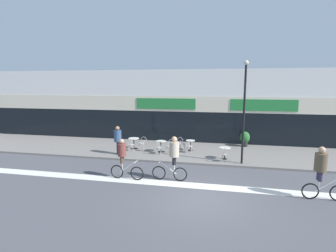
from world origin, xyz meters
name	(u,v)px	position (x,y,z in m)	size (l,w,h in m)	color
ground_plane	(201,199)	(0.00, 0.00, 0.00)	(120.00, 120.00, 0.00)	#4C4C51
sidewalk_slab	(210,153)	(0.00, 7.25, 0.06)	(40.00, 5.50, 0.12)	slate
storefront_facade	(213,106)	(0.00, 11.97, 2.87)	(40.00, 4.06, 5.77)	silver
bike_lane_stripe	(204,186)	(0.00, 1.38, 0.00)	(36.00, 0.70, 0.01)	silver
bistro_table_0	(134,141)	(-5.30, 6.98, 0.67)	(0.78, 0.78, 0.77)	black
bistro_table_1	(161,144)	(-3.25, 6.54, 0.66)	(0.69, 0.69, 0.76)	black
bistro_table_2	(190,143)	(-1.34, 7.30, 0.63)	(0.64, 0.64, 0.72)	black
bistro_table_3	(225,151)	(0.96, 5.68, 0.64)	(0.69, 0.69, 0.72)	black
cafe_chair_0_near	(131,144)	(-5.30, 6.35, 0.64)	(0.42, 0.59, 0.90)	#B7B2AD
cafe_chair_0_side	(142,142)	(-4.68, 6.98, 0.64)	(0.59, 0.43, 0.90)	#B7B2AD
cafe_chair_1_near	(159,147)	(-3.25, 5.92, 0.64)	(0.41, 0.58, 0.90)	#B7B2AD
cafe_chair_1_side	(170,145)	(-2.62, 6.53, 0.64)	(0.60, 0.45, 0.90)	#B7B2AD
cafe_chair_2_near	(189,145)	(-1.35, 6.68, 0.64)	(0.42, 0.59, 0.90)	#B7B2AD
cafe_chair_2_side	(181,143)	(-1.97, 7.31, 0.64)	(0.59, 0.43, 0.90)	#B7B2AD
cafe_chair_3_near	(225,153)	(0.95, 5.06, 0.64)	(0.45, 0.60, 0.90)	#B7B2AD
planter_pot	(245,138)	(2.42, 9.36, 0.72)	(0.71, 0.71, 1.10)	#232326
lamp_post	(244,106)	(1.92, 4.99, 3.44)	(0.26, 0.26, 5.81)	black
cyclist_0	(123,157)	(-3.96, 1.54, 1.14)	(1.74, 0.48, 2.02)	black
cyclist_1	(173,155)	(-1.52, 1.82, 1.30)	(1.74, 0.48, 2.19)	black
cyclist_2	(322,169)	(4.68, 0.91, 1.32)	(1.74, 0.50, 2.22)	black
pedestrian_near_end	(118,138)	(-5.87, 5.45, 1.22)	(0.59, 0.59, 1.85)	black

